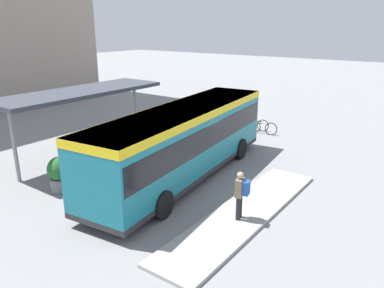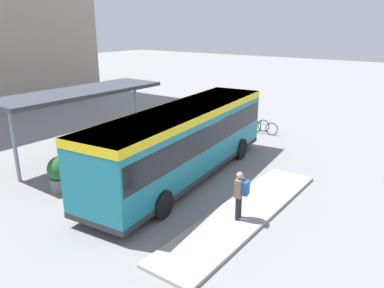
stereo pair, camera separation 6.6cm
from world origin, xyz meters
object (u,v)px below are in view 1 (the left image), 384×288
(bicycle_green, at_px, (263,128))
(bicycle_orange, at_px, (255,124))
(pedestrian_waiting, at_px, (241,192))
(bicycle_blue, at_px, (244,123))
(potted_planter_near_shelter, at_px, (61,173))
(city_bus, at_px, (184,138))
(bicycle_yellow, at_px, (232,122))

(bicycle_green, bearing_deg, bicycle_orange, 144.36)
(pedestrian_waiting, distance_m, bicycle_blue, 11.81)
(bicycle_blue, relative_size, potted_planter_near_shelter, 1.23)
(potted_planter_near_shelter, bearing_deg, bicycle_blue, -6.42)
(city_bus, height_order, bicycle_blue, city_bus)
(bicycle_blue, xyz_separation_m, potted_planter_near_shelter, (-12.39, 1.39, 0.35))
(bicycle_orange, relative_size, potted_planter_near_shelter, 1.23)
(bicycle_green, relative_size, bicycle_orange, 1.04)
(city_bus, xyz_separation_m, bicycle_blue, (8.47, 1.72, -1.40))
(bicycle_orange, height_order, bicycle_blue, bicycle_orange)
(city_bus, relative_size, bicycle_green, 6.26)
(bicycle_yellow, bearing_deg, pedestrian_waiting, 111.77)
(city_bus, distance_m, bicycle_green, 8.22)
(bicycle_blue, xyz_separation_m, bicycle_yellow, (-0.22, 0.74, -0.03))
(pedestrian_waiting, distance_m, bicycle_green, 10.86)
(bicycle_orange, bearing_deg, bicycle_yellow, -178.06)
(bicycle_orange, distance_m, potted_planter_near_shelter, 12.64)
(bicycle_green, relative_size, bicycle_blue, 1.03)
(bicycle_blue, distance_m, bicycle_yellow, 0.77)
(potted_planter_near_shelter, bearing_deg, city_bus, -38.48)
(city_bus, bearing_deg, potted_planter_near_shelter, 135.00)
(city_bus, height_order, potted_planter_near_shelter, city_bus)
(bicycle_green, relative_size, potted_planter_near_shelter, 1.27)
(bicycle_yellow, bearing_deg, bicycle_orange, -179.08)
(city_bus, xyz_separation_m, bicycle_yellow, (8.25, 2.46, -1.44))
(bicycle_green, height_order, bicycle_orange, bicycle_green)
(bicycle_blue, bearing_deg, potted_planter_near_shelter, -91.96)
(bicycle_green, xyz_separation_m, bicycle_yellow, (0.15, 2.21, -0.04))
(pedestrian_waiting, bearing_deg, bicycle_green, -79.10)
(bicycle_green, bearing_deg, pedestrian_waiting, -73.44)
(city_bus, relative_size, pedestrian_waiting, 6.74)
(bicycle_yellow, distance_m, potted_planter_near_shelter, 12.20)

